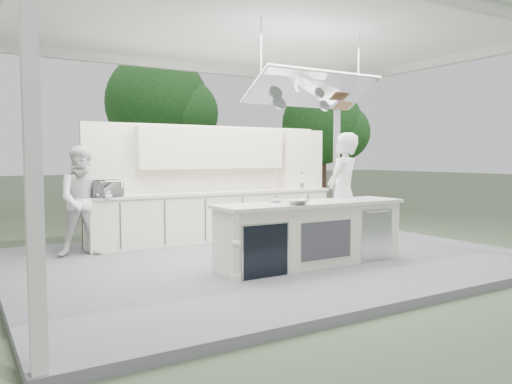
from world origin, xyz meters
TOP-DOWN VIEW (x-y plane):
  - ground at (0.00, 0.00)m, footprint 90.00×90.00m
  - stage_deck at (0.00, 0.00)m, footprint 8.00×6.00m
  - tent at (0.00, -0.01)m, footprint 8.20×6.20m
  - demo_island at (0.18, -0.91)m, footprint 3.10×0.79m
  - back_counter at (0.00, 1.90)m, footprint 5.08×0.72m
  - back_wall_unit at (0.44, 2.11)m, footprint 5.05×0.48m
  - tree_cluster at (-0.16, 9.77)m, footprint 19.55×9.40m
  - head_chef at (1.14, -0.53)m, footprint 0.87×0.75m
  - sous_chef at (-2.59, 1.55)m, footprint 0.97×0.81m
  - toaster_oven at (-2.20, 1.70)m, footprint 0.54×0.40m
  - bowl_large at (-0.24, -1.15)m, footprint 0.32×0.32m
  - bowl_small at (-0.29, -0.65)m, footprint 0.23×0.23m

SIDE VIEW (x-z plane):
  - ground at x=0.00m, z-range 0.00..0.00m
  - stage_deck at x=0.00m, z-range 0.00..0.12m
  - demo_island at x=0.18m, z-range 0.12..1.07m
  - back_counter at x=0.00m, z-range 0.12..1.07m
  - sous_chef at x=-2.59m, z-range 0.12..1.93m
  - bowl_small at x=-0.29m, z-range 1.07..1.14m
  - bowl_large at x=-0.24m, z-range 1.07..1.15m
  - head_chef at x=1.14m, z-range 0.12..2.15m
  - toaster_oven at x=-2.20m, z-range 1.07..1.35m
  - back_wall_unit at x=0.44m, z-range 0.45..2.70m
  - tree_cluster at x=-0.16m, z-range 0.36..6.21m
  - tent at x=0.00m, z-range 1.78..5.64m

